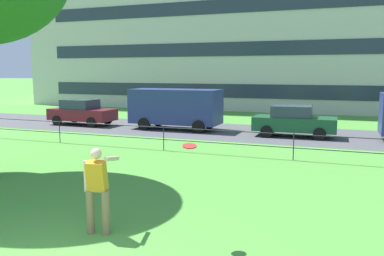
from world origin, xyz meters
name	(u,v)px	position (x,y,z in m)	size (l,w,h in m)	color
street_strip	(257,133)	(0.00, 16.56, 0.00)	(80.00, 6.30, 0.01)	#4C4C51
park_fence	(225,138)	(0.00, 10.52, 0.68)	(36.56, 0.04, 1.00)	#232328
person_thrower	(97,188)	(-0.16, 2.15, 0.94)	(0.51, 0.84, 1.74)	#846B4C
frisbee	(190,146)	(1.64, 2.53, 1.83)	(0.37, 0.37, 0.07)	red
car_maroon_left	(82,112)	(-10.64, 16.07, 0.78)	(4.04, 1.88, 1.54)	maroon
panel_van_center	(176,107)	(-4.57, 16.38, 1.27)	(5.02, 2.13, 2.24)	navy
car_dark_green_far_left	(294,121)	(1.92, 16.10, 0.78)	(4.04, 1.89, 1.54)	#194C2D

